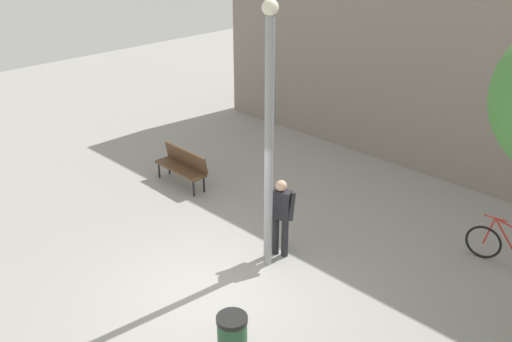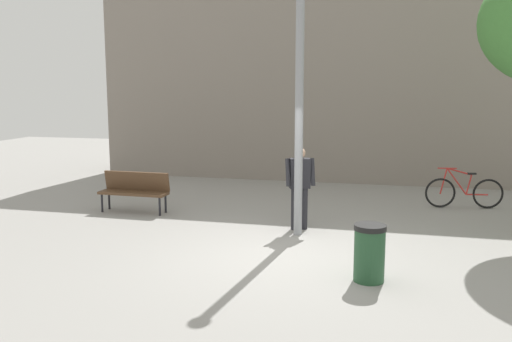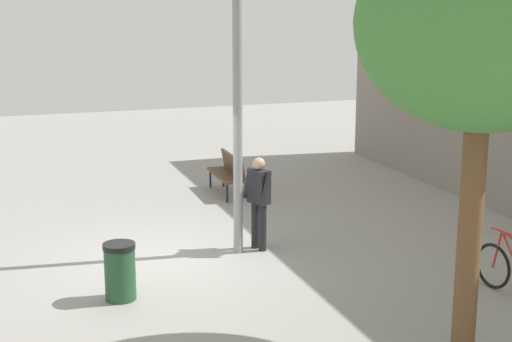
# 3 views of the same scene
# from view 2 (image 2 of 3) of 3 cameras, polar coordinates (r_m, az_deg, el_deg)

# --- Properties ---
(ground_plane) EXTENTS (36.00, 36.00, 0.00)m
(ground_plane) POSITION_cam_2_polar(r_m,az_deg,el_deg) (9.57, 2.43, -8.74)
(ground_plane) COLOR gray
(building_facade) EXTENTS (14.33, 2.00, 6.15)m
(building_facade) POSITION_cam_2_polar(r_m,az_deg,el_deg) (17.36, 8.00, 9.42)
(building_facade) COLOR gray
(building_facade) RESTS_ON ground_plane
(lamppost) EXTENTS (0.28, 0.28, 5.06)m
(lamppost) POSITION_cam_2_polar(r_m,az_deg,el_deg) (10.50, 4.51, 8.22)
(lamppost) COLOR gray
(lamppost) RESTS_ON ground_plane
(person_by_lamppost) EXTENTS (0.63, 0.44, 1.67)m
(person_by_lamppost) POSITION_cam_2_polar(r_m,az_deg,el_deg) (11.07, 4.54, -1.19)
(person_by_lamppost) COLOR #232328
(person_by_lamppost) RESTS_ON ground_plane
(park_bench) EXTENTS (1.61, 0.51, 0.92)m
(park_bench) POSITION_cam_2_polar(r_m,az_deg,el_deg) (12.97, -12.42, -1.76)
(park_bench) COLOR #513823
(park_bench) RESTS_ON ground_plane
(bicycle_red) EXTENTS (1.80, 0.31, 0.97)m
(bicycle_red) POSITION_cam_2_polar(r_m,az_deg,el_deg) (13.95, 20.70, -2.06)
(bicycle_red) COLOR black
(bicycle_red) RESTS_ON ground_plane
(trash_bin) EXTENTS (0.48, 0.48, 0.87)m
(trash_bin) POSITION_cam_2_polar(r_m,az_deg,el_deg) (8.43, 11.66, -8.29)
(trash_bin) COLOR #234C2D
(trash_bin) RESTS_ON ground_plane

